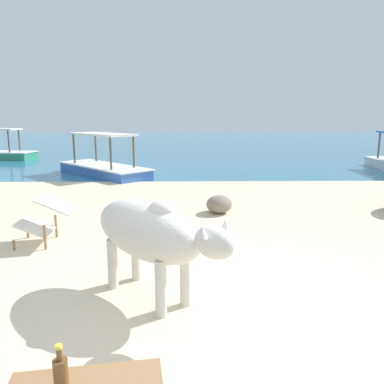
{
  "coord_description": "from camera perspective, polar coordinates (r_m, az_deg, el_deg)",
  "views": [
    {
      "loc": [
        -0.32,
        -3.17,
        1.8
      ],
      "look_at": [
        -0.21,
        3.0,
        0.55
      ],
      "focal_mm": 34.93,
      "sensor_mm": 36.0,
      "label": 1
    }
  ],
  "objects": [
    {
      "name": "shore_rock_large",
      "position": [
        6.95,
        4.17,
        -1.87
      ],
      "size": [
        0.59,
        0.64,
        0.33
      ],
      "primitive_type": "ellipsoid",
      "rotation": [
        0.0,
        0.0,
        1.32
      ],
      "color": "gray",
      "rests_on": "sand_beach"
    },
    {
      "name": "sand_beach",
      "position": [
        3.65,
        4.35,
        -17.78
      ],
      "size": [
        18.0,
        14.0,
        0.04
      ],
      "primitive_type": "cube",
      "color": "beige",
      "rests_on": "ground"
    },
    {
      "name": "deck_chair_near",
      "position": [
        5.62,
        -21.41,
        -3.53
      ],
      "size": [
        0.79,
        0.58,
        0.68
      ],
      "rotation": [
        0.0,
        0.0,
        3.19
      ],
      "color": "olive",
      "rests_on": "sand_beach"
    },
    {
      "name": "bottle",
      "position": [
        1.99,
        -19.33,
        -25.46
      ],
      "size": [
        0.07,
        0.07,
        0.3
      ],
      "color": "brown",
      "rests_on": "low_bench_table"
    },
    {
      "name": "water_surface",
      "position": [
        25.24,
        -0.29,
        7.36
      ],
      "size": [
        60.0,
        36.0,
        0.03
      ],
      "primitive_type": "cube",
      "color": "teal",
      "rests_on": "ground"
    },
    {
      "name": "boat_blue",
      "position": [
        11.82,
        -13.4,
        3.8
      ],
      "size": [
        3.35,
        3.47,
        1.29
      ],
      "rotation": [
        0.0,
        0.0,
        5.46
      ],
      "color": "#3866B7",
      "rests_on": "water_surface"
    },
    {
      "name": "cow",
      "position": [
        3.61,
        -6.53,
        -6.06
      ],
      "size": [
        1.51,
        1.59,
        1.03
      ],
      "rotation": [
        0.0,
        0.0,
        5.46
      ],
      "color": "beige",
      "rests_on": "sand_beach"
    }
  ]
}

